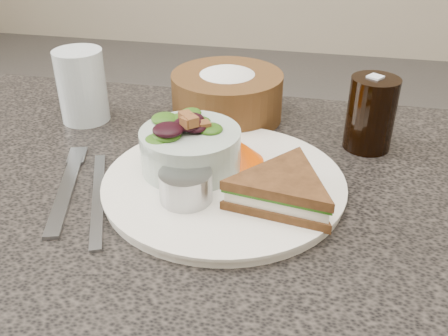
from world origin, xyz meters
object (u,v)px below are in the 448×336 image
object	(u,v)px
sandwich	(283,190)
water_glass	(82,86)
bread_basket	(227,88)
salad_bowl	(190,143)
cola_glass	(371,110)
dressing_ramekin	(186,186)
dinner_plate	(224,184)

from	to	relation	value
sandwich	water_glass	bearing A→B (deg)	159.28
sandwich	bread_basket	world-z (taller)	bread_basket
sandwich	water_glass	xyz separation A→B (m)	(-0.34, 0.20, 0.02)
salad_bowl	cola_glass	size ratio (longest dim) A/B	1.10
sandwich	bread_basket	size ratio (longest dim) A/B	0.83
bread_basket	cola_glass	world-z (taller)	cola_glass
sandwich	cola_glass	world-z (taller)	cola_glass
dressing_ramekin	water_glass	size ratio (longest dim) A/B	0.55
dinner_plate	cola_glass	size ratio (longest dim) A/B	2.57
dinner_plate	water_glass	distance (m)	0.31
water_glass	dressing_ramekin	bearing A→B (deg)	-42.47
dinner_plate	salad_bowl	size ratio (longest dim) A/B	2.34
dinner_plate	bread_basket	distance (m)	0.22
water_glass	sandwich	bearing A→B (deg)	-29.80
bread_basket	sandwich	bearing A→B (deg)	-64.87
dinner_plate	cola_glass	xyz separation A→B (m)	(0.18, 0.15, 0.05)
dressing_ramekin	water_glass	distance (m)	0.31
sandwich	water_glass	distance (m)	0.40
cola_glass	dinner_plate	bearing A→B (deg)	-139.87
water_glass	dinner_plate	bearing A→B (deg)	-30.63
salad_bowl	cola_glass	xyz separation A→B (m)	(0.23, 0.14, 0.01)
salad_bowl	bread_basket	xyz separation A→B (m)	(0.01, 0.20, -0.00)
salad_bowl	water_glass	bearing A→B (deg)	147.47
bread_basket	cola_glass	distance (m)	0.23
sandwich	salad_bowl	size ratio (longest dim) A/B	1.15
dinner_plate	bread_basket	size ratio (longest dim) A/B	1.70
sandwich	dinner_plate	bearing A→B (deg)	162.16
dinner_plate	bread_basket	bearing A→B (deg)	100.62
cola_glass	water_glass	world-z (taller)	cola_glass
cola_glass	sandwich	bearing A→B (deg)	-118.09
dinner_plate	sandwich	world-z (taller)	sandwich
dinner_plate	bread_basket	xyz separation A→B (m)	(-0.04, 0.21, 0.04)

